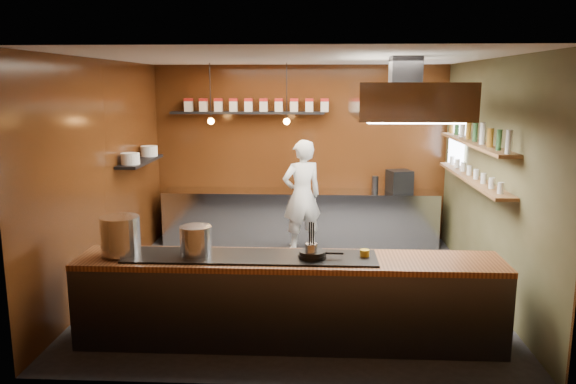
# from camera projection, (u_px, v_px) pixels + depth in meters

# --- Properties ---
(floor) EXTENTS (5.00, 5.00, 0.00)m
(floor) POSITION_uv_depth(u_px,v_px,m) (295.00, 287.00, 7.53)
(floor) COLOR black
(floor) RESTS_ON ground
(back_wall) EXTENTS (5.00, 0.00, 5.00)m
(back_wall) POSITION_uv_depth(u_px,v_px,m) (301.00, 153.00, 9.69)
(back_wall) COLOR #371E0A
(back_wall) RESTS_ON ground
(left_wall) EXTENTS (0.00, 5.00, 5.00)m
(left_wall) POSITION_uv_depth(u_px,v_px,m) (105.00, 175.00, 7.37)
(left_wall) COLOR #371E0A
(left_wall) RESTS_ON ground
(right_wall) EXTENTS (0.00, 5.00, 5.00)m
(right_wall) POSITION_uv_depth(u_px,v_px,m) (492.00, 179.00, 7.12)
(right_wall) COLOR #424225
(right_wall) RESTS_ON ground
(ceiling) EXTENTS (5.00, 5.00, 0.00)m
(ceiling) POSITION_uv_depth(u_px,v_px,m) (295.00, 58.00, 6.96)
(ceiling) COLOR silver
(ceiling) RESTS_ON back_wall
(window_pane) EXTENTS (0.00, 1.00, 1.00)m
(window_pane) POSITION_uv_depth(u_px,v_px,m) (457.00, 135.00, 8.71)
(window_pane) COLOR white
(window_pane) RESTS_ON right_wall
(prep_counter) EXTENTS (4.60, 0.65, 0.90)m
(prep_counter) POSITION_uv_depth(u_px,v_px,m) (300.00, 217.00, 9.57)
(prep_counter) COLOR silver
(prep_counter) RESTS_ON floor
(pass_counter) EXTENTS (4.40, 0.72, 0.94)m
(pass_counter) POSITION_uv_depth(u_px,v_px,m) (289.00, 300.00, 5.87)
(pass_counter) COLOR #38383D
(pass_counter) RESTS_ON floor
(tin_shelf) EXTENTS (2.60, 0.26, 0.04)m
(tin_shelf) POSITION_uv_depth(u_px,v_px,m) (247.00, 113.00, 9.47)
(tin_shelf) COLOR black
(tin_shelf) RESTS_ON back_wall
(plate_shelf) EXTENTS (0.30, 1.40, 0.04)m
(plate_shelf) POSITION_uv_depth(u_px,v_px,m) (141.00, 161.00, 8.33)
(plate_shelf) COLOR black
(plate_shelf) RESTS_ON left_wall
(bottle_shelf_upper) EXTENTS (0.26, 2.80, 0.04)m
(bottle_shelf_upper) POSITION_uv_depth(u_px,v_px,m) (475.00, 143.00, 7.34)
(bottle_shelf_upper) COLOR brown
(bottle_shelf_upper) RESTS_ON right_wall
(bottle_shelf_lower) EXTENTS (0.26, 2.80, 0.04)m
(bottle_shelf_lower) POSITION_uv_depth(u_px,v_px,m) (472.00, 179.00, 7.43)
(bottle_shelf_lower) COLOR brown
(bottle_shelf_lower) RESTS_ON right_wall
(extractor_hood) EXTENTS (1.20, 2.00, 0.72)m
(extractor_hood) POSITION_uv_depth(u_px,v_px,m) (404.00, 99.00, 6.59)
(extractor_hood) COLOR #38383D
(extractor_hood) RESTS_ON ceiling
(pendant_left) EXTENTS (0.10, 0.10, 0.95)m
(pendant_left) POSITION_uv_depth(u_px,v_px,m) (211.00, 118.00, 8.85)
(pendant_left) COLOR black
(pendant_left) RESTS_ON ceiling
(pendant_right) EXTENTS (0.10, 0.10, 0.95)m
(pendant_right) POSITION_uv_depth(u_px,v_px,m) (287.00, 118.00, 8.79)
(pendant_right) COLOR black
(pendant_right) RESTS_ON ceiling
(storage_tins) EXTENTS (2.43, 0.13, 0.22)m
(storage_tins) POSITION_uv_depth(u_px,v_px,m) (256.00, 105.00, 9.43)
(storage_tins) COLOR beige
(storage_tins) RESTS_ON tin_shelf
(plate_stacks) EXTENTS (0.26, 1.16, 0.16)m
(plate_stacks) POSITION_uv_depth(u_px,v_px,m) (140.00, 155.00, 8.31)
(plate_stacks) COLOR white
(plate_stacks) RESTS_ON plate_shelf
(bottles) EXTENTS (0.06, 2.66, 0.24)m
(bottles) POSITION_uv_depth(u_px,v_px,m) (475.00, 132.00, 7.31)
(bottles) COLOR silver
(bottles) RESTS_ON bottle_shelf_upper
(wine_glasses) EXTENTS (0.07, 2.37, 0.13)m
(wine_glasses) POSITION_uv_depth(u_px,v_px,m) (473.00, 172.00, 7.41)
(wine_glasses) COLOR silver
(wine_glasses) RESTS_ON bottle_shelf_lower
(stockpot_large) EXTENTS (0.53, 0.53, 0.40)m
(stockpot_large) POSITION_uv_depth(u_px,v_px,m) (120.00, 235.00, 5.83)
(stockpot_large) COLOR silver
(stockpot_large) RESTS_ON pass_counter
(stockpot_small) EXTENTS (0.41, 0.41, 0.30)m
(stockpot_small) POSITION_uv_depth(u_px,v_px,m) (196.00, 240.00, 5.81)
(stockpot_small) COLOR #B9BBC0
(stockpot_small) RESTS_ON pass_counter
(utensil_crock) EXTENTS (0.14, 0.14, 0.16)m
(utensil_crock) POSITION_uv_depth(u_px,v_px,m) (311.00, 251.00, 5.67)
(utensil_crock) COLOR #B5B7BC
(utensil_crock) RESTS_ON pass_counter
(frying_pan) EXTENTS (0.46, 0.29, 0.07)m
(frying_pan) POSITION_uv_depth(u_px,v_px,m) (313.00, 254.00, 5.72)
(frying_pan) COLOR black
(frying_pan) RESTS_ON pass_counter
(butter_jar) EXTENTS (0.13, 0.13, 0.09)m
(butter_jar) POSITION_uv_depth(u_px,v_px,m) (365.00, 254.00, 5.77)
(butter_jar) COLOR gold
(butter_jar) RESTS_ON pass_counter
(espresso_machine) EXTENTS (0.45, 0.44, 0.37)m
(espresso_machine) POSITION_uv_depth(u_px,v_px,m) (399.00, 181.00, 9.37)
(espresso_machine) COLOR black
(espresso_machine) RESTS_ON prep_counter
(chef) EXTENTS (0.78, 0.67, 1.82)m
(chef) POSITION_uv_depth(u_px,v_px,m) (302.00, 196.00, 9.03)
(chef) COLOR white
(chef) RESTS_ON floor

